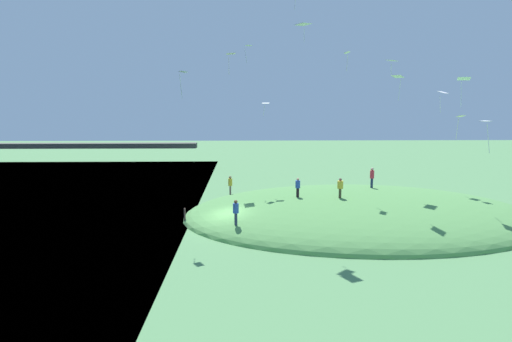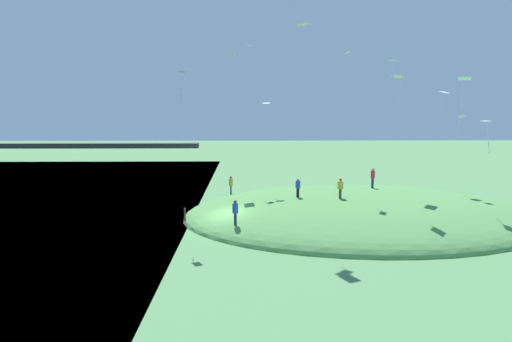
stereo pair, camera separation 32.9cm
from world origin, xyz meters
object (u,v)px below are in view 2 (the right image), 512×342
at_px(person_near_shore, 231,183).
at_px(mooring_post, 185,215).
at_px(kite_4, 266,104).
at_px(kite_11, 393,61).
at_px(kite_12, 464,80).
at_px(kite_1, 182,74).
at_px(kite_6, 348,54).
at_px(kite_3, 249,47).
at_px(person_walking_path, 373,175).
at_px(kite_8, 398,78).
at_px(kite_15, 461,119).
at_px(kite_5, 486,125).
at_px(kite_2, 303,25).
at_px(kite_7, 444,93).
at_px(person_with_child, 298,185).
at_px(person_watching_kites, 235,209).
at_px(person_on_hilltop, 340,186).

xyz_separation_m(person_near_shore, mooring_post, (-3.44, -6.56, -1.49)).
xyz_separation_m(kite_4, kite_11, (10.73, -0.44, 3.64)).
xyz_separation_m(person_near_shore, kite_12, (18.51, -6.37, 9.17)).
distance_m(kite_1, kite_6, 14.04).
bearing_deg(kite_1, kite_3, 64.89).
height_order(kite_4, kite_6, kite_6).
bearing_deg(mooring_post, person_walking_path, 15.36).
bearing_deg(kite_8, kite_15, 35.22).
height_order(person_walking_path, kite_5, kite_5).
bearing_deg(kite_2, kite_12, 17.26).
distance_m(person_walking_path, kite_5, 13.91).
relative_size(kite_11, kite_15, 0.66).
height_order(person_walking_path, kite_12, kite_12).
distance_m(kite_1, kite_7, 24.21).
relative_size(person_near_shore, kite_15, 0.84).
bearing_deg(kite_2, kite_6, 55.08).
height_order(person_walking_path, kite_4, kite_4).
distance_m(person_with_child, kite_11, 13.37).
height_order(kite_5, kite_6, kite_6).
bearing_deg(mooring_post, kite_15, 9.51).
bearing_deg(kite_15, mooring_post, -170.49).
height_order(kite_2, kite_11, kite_2).
height_order(kite_11, kite_15, kite_11).
bearing_deg(kite_11, kite_4, 177.64).
bearing_deg(kite_2, mooring_post, 156.12).
bearing_deg(kite_4, person_walking_path, 2.18).
distance_m(kite_4, kite_5, 17.82).
bearing_deg(kite_15, kite_2, -152.13).
xyz_separation_m(person_watching_kites, kite_3, (0.98, 10.90, 12.36)).
relative_size(person_on_hilltop, kite_6, 1.01).
distance_m(kite_1, kite_15, 24.45).
xyz_separation_m(kite_7, mooring_post, (-22.89, -6.03, -9.77)).
relative_size(person_near_shore, kite_1, 0.93).
bearing_deg(person_with_child, person_near_shore, 157.17).
bearing_deg(kite_8, person_with_child, 164.15).
height_order(person_near_shore, kite_15, kite_15).
distance_m(kite_2, kite_15, 18.07).
relative_size(kite_2, kite_4, 1.13).
height_order(kite_7, kite_12, kite_12).
height_order(kite_8, kite_15, kite_8).
xyz_separation_m(kite_3, kite_5, (14.47, -14.67, -6.26)).
bearing_deg(person_watching_kites, kite_11, -85.97).
bearing_deg(person_watching_kites, person_near_shore, -23.04).
height_order(person_walking_path, kite_3, kite_3).
bearing_deg(person_near_shore, kite_6, -98.75).
relative_size(kite_6, kite_8, 0.82).
bearing_deg(mooring_post, person_near_shore, 62.30).
xyz_separation_m(kite_5, kite_12, (2.32, 8.21, 3.05)).
bearing_deg(kite_4, kite_5, -42.99).
bearing_deg(person_watching_kites, mooring_post, 17.56).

